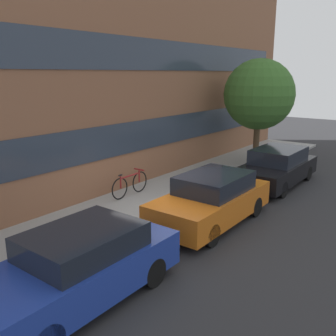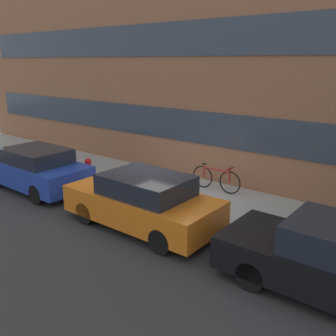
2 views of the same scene
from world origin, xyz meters
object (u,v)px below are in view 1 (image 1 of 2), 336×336
object	(u,v)px
parked_car_orange	(212,199)
street_tree	(259,95)
fire_hydrant	(57,241)
parked_car_black	(277,167)
parked_car_blue	(79,267)
bicycle	(130,184)

from	to	relation	value
parked_car_orange	street_tree	size ratio (longest dim) A/B	0.87
parked_car_orange	fire_hydrant	bearing A→B (deg)	-21.70
fire_hydrant	parked_car_black	bearing A→B (deg)	-10.32
parked_car_blue	parked_car_black	world-z (taller)	same
street_tree	bicycle	bearing A→B (deg)	168.92
parked_car_orange	fire_hydrant	distance (m)	4.33
parked_car_black	street_tree	world-z (taller)	street_tree
fire_hydrant	street_tree	xyz separation A→B (m)	(11.09, 0.30, 2.73)
street_tree	parked_car_orange	bearing A→B (deg)	-164.97
parked_car_blue	bicycle	size ratio (longest dim) A/B	2.34
bicycle	street_tree	world-z (taller)	street_tree
parked_car_orange	fire_hydrant	world-z (taller)	parked_car_orange
parked_car_blue	street_tree	xyz separation A→B (m)	(11.79, 1.90, 2.51)
parked_car_orange	fire_hydrant	size ratio (longest dim) A/B	5.70
parked_car_orange	bicycle	bearing A→B (deg)	-92.66
parked_car_black	street_tree	distance (m)	3.91
parked_car_black	bicycle	bearing A→B (deg)	-35.20
parked_car_orange	parked_car_black	bearing A→B (deg)	-180.00
bicycle	street_tree	bearing A→B (deg)	-11.77
parked_car_orange	bicycle	xyz separation A→B (m)	(0.15, 3.25, -0.17)
bicycle	street_tree	distance (m)	7.54
bicycle	parked_car_black	bearing A→B (deg)	-35.89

